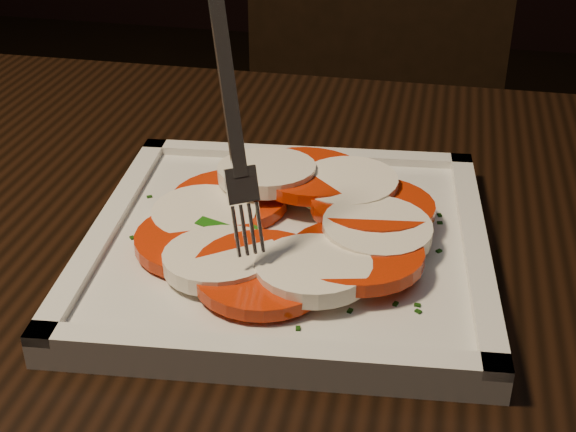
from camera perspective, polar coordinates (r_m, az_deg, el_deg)
table at (r=0.55m, az=-10.66°, el=-14.16°), size 1.21×0.81×0.75m
chair at (r=1.27m, az=5.16°, el=6.71°), size 0.45×0.45×0.93m
plate at (r=0.51m, az=-0.00°, el=-2.19°), size 0.27×0.27×0.01m
caprese_salad at (r=0.50m, az=0.00°, el=-0.39°), size 0.20×0.21×0.03m
fork at (r=0.44m, az=-4.35°, el=7.86°), size 0.05×0.06×0.15m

